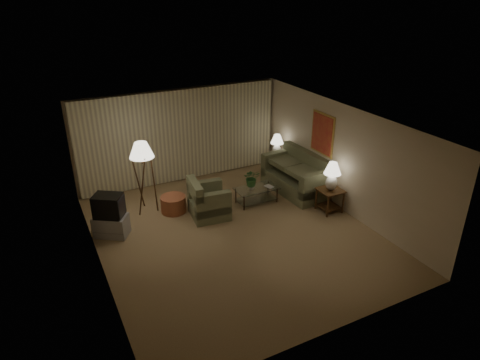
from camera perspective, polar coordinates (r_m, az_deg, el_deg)
name	(u,v)px	position (r m, az deg, el deg)	size (l,w,h in m)	color
ground	(234,233)	(10.07, -0.76, -7.14)	(7.00, 7.00, 0.00)	tan
room_shell	(208,143)	(10.55, -4.35, 4.92)	(6.04, 7.02, 2.72)	beige
sofa	(295,177)	(11.93, 7.38, 0.44)	(2.10, 1.23, 0.88)	#6D704E
armchair	(209,202)	(10.64, -4.15, -2.90)	(1.13, 1.10, 0.78)	#6D704E
side_table_near	(330,196)	(11.06, 11.91, -2.12)	(0.58, 0.58, 0.60)	#3A210F
side_table_far	(276,162)	(12.98, 4.86, 2.45)	(0.53, 0.44, 0.60)	#3A210F
table_lamp_near	(332,174)	(10.80, 12.20, 0.81)	(0.43, 0.43, 0.74)	silver
table_lamp_far	(277,143)	(12.76, 4.96, 4.90)	(0.39, 0.39, 0.67)	silver
coffee_table	(257,193)	(11.31, 2.22, -1.72)	(1.13, 0.61, 0.41)	silver
tv_cabinet	(111,226)	(10.32, -16.78, -5.83)	(0.87, 0.80, 0.50)	#9E9EA0
crt_tv	(108,206)	(10.08, -17.14, -3.31)	(0.76, 0.71, 0.53)	black
floor_lamp	(144,176)	(10.85, -12.69, 0.51)	(0.60, 0.60, 1.85)	#3A210F
ottoman	(173,204)	(11.01, -8.88, -3.19)	(0.63, 0.63, 0.42)	#A95739
vase	(252,187)	(11.14, 1.56, -0.89)	(0.15, 0.15, 0.16)	white
flowers	(252,176)	(11.01, 1.58, 0.58)	(0.42, 0.37, 0.47)	#2F652C
book	(267,187)	(11.28, 3.59, -1.00)	(0.17, 0.24, 0.02)	olive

